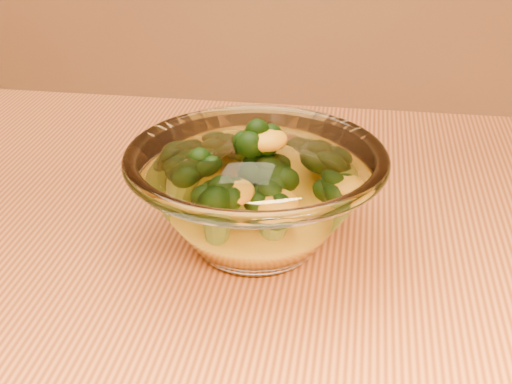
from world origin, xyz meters
TOP-DOWN VIEW (x-y plane):
  - glass_bowl at (0.00, 0.10)m, footprint 0.19×0.19m
  - cheese_sauce at (0.00, 0.10)m, footprint 0.11×0.11m
  - broccoli_heap at (-0.00, 0.11)m, footprint 0.14×0.12m

SIDE VIEW (x-z plane):
  - cheese_sauce at x=0.00m, z-range 0.76..0.79m
  - glass_bowl at x=0.00m, z-range 0.75..0.83m
  - broccoli_heap at x=0.00m, z-range 0.77..0.84m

